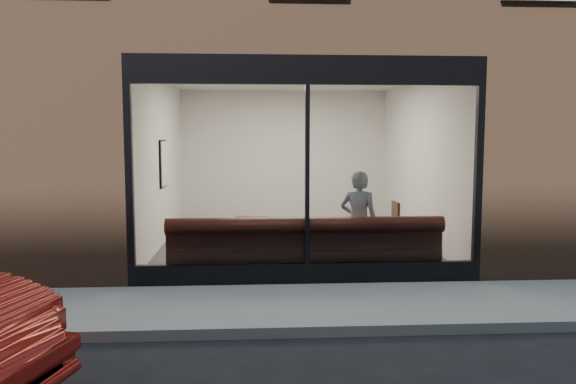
{
  "coord_description": "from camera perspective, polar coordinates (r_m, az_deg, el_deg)",
  "views": [
    {
      "loc": [
        -0.75,
        -5.74,
        2.11
      ],
      "look_at": [
        -0.25,
        2.4,
        1.28
      ],
      "focal_mm": 35.0,
      "sensor_mm": 36.0,
      "label": 1
    }
  ],
  "objects": [
    {
      "name": "cafe_floor",
      "position": [
        10.96,
        0.45,
        -5.19
      ],
      "size": [
        6.0,
        6.0,
        0.0
      ],
      "primitive_type": "plane",
      "color": "#2D2D30",
      "rests_on": "ground"
    },
    {
      "name": "storefront_header",
      "position": [
        7.87,
        2.0,
        12.29
      ],
      "size": [
        5.0,
        0.1,
        0.4
      ],
      "primitive_type": "cube",
      "color": "black",
      "rests_on": "host_building_upper"
    },
    {
      "name": "cafe_wall_left",
      "position": [
        10.89,
        -12.75,
        2.97
      ],
      "size": [
        0.0,
        6.0,
        6.0
      ],
      "primitive_type": "plane",
      "rotation": [
        1.57,
        0.0,
        1.57
      ],
      "color": "silver",
      "rests_on": "ground"
    },
    {
      "name": "storefront_kick",
      "position": [
        8.06,
        1.93,
        -8.27
      ],
      "size": [
        5.0,
        0.1,
        0.3
      ],
      "primitive_type": "cube",
      "color": "black",
      "rests_on": "ground"
    },
    {
      "name": "wall_poster",
      "position": [
        10.94,
        -12.49,
        2.83
      ],
      "size": [
        0.02,
        0.63,
        0.84
      ],
      "primitive_type": "cube",
      "color": "white",
      "rests_on": "cafe_wall_left"
    },
    {
      "name": "cafe_table_right",
      "position": [
        8.98,
        6.53,
        -3.01
      ],
      "size": [
        0.72,
        0.72,
        0.04
      ],
      "primitive_type": "cube",
      "rotation": [
        0.0,
        0.0,
        -0.19
      ],
      "color": "#322013",
      "rests_on": "cafe_floor"
    },
    {
      "name": "host_building_pier_left",
      "position": [
        14.07,
        -15.88,
        3.49
      ],
      "size": [
        2.5,
        12.0,
        3.2
      ],
      "primitive_type": "cube",
      "color": "brown",
      "rests_on": "ground"
    },
    {
      "name": "ground",
      "position": [
        6.16,
        3.8,
        -14.24
      ],
      "size": [
        120.0,
        120.0,
        0.0
      ],
      "primitive_type": "plane",
      "color": "black",
      "rests_on": "ground"
    },
    {
      "name": "host_building_backfill",
      "position": [
        16.76,
        -0.98,
        4.04
      ],
      "size": [
        5.0,
        6.0,
        3.2
      ],
      "primitive_type": "cube",
      "color": "brown",
      "rests_on": "ground"
    },
    {
      "name": "cafe_wall_back",
      "position": [
        13.76,
        -0.41,
        3.67
      ],
      "size": [
        5.0,
        0.0,
        5.0
      ],
      "primitive_type": "plane",
      "rotation": [
        1.57,
        0.0,
        0.0
      ],
      "color": "silver",
      "rests_on": "ground"
    },
    {
      "name": "storefront_glass",
      "position": [
        7.81,
        1.98,
        1.69
      ],
      "size": [
        4.8,
        0.0,
        4.8
      ],
      "primitive_type": "plane",
      "rotation": [
        1.57,
        0.0,
        0.0
      ],
      "color": "white",
      "rests_on": "storefront_kick"
    },
    {
      "name": "person",
      "position": [
        8.65,
        7.18,
        -3.03
      ],
      "size": [
        0.67,
        0.55,
        1.58
      ],
      "primitive_type": "imported",
      "rotation": [
        0.0,
        0.0,
        2.8
      ],
      "color": "#97AFC7",
      "rests_on": "cafe_floor"
    },
    {
      "name": "host_building_pier_right",
      "position": [
        14.46,
        14.62,
        3.58
      ],
      "size": [
        2.5,
        12.0,
        3.2
      ],
      "primitive_type": "cube",
      "color": "brown",
      "rests_on": "ground"
    },
    {
      "name": "cafe_chair_right",
      "position": [
        10.05,
        9.77,
        -5.01
      ],
      "size": [
        0.43,
        0.43,
        0.04
      ],
      "primitive_type": "cube",
      "rotation": [
        0.0,
        0.0,
        3.15
      ],
      "color": "#322013",
      "rests_on": "cafe_floor"
    },
    {
      "name": "cafe_ceiling",
      "position": [
        10.82,
        0.46,
        11.53
      ],
      "size": [
        6.0,
        6.0,
        0.0
      ],
      "primitive_type": "plane",
      "rotation": [
        3.14,
        0.0,
        0.0
      ],
      "color": "white",
      "rests_on": "host_building_upper"
    },
    {
      "name": "storefront_mullion",
      "position": [
        7.84,
        1.96,
        1.71
      ],
      "size": [
        0.06,
        0.1,
        2.5
      ],
      "primitive_type": "cube",
      "color": "black",
      "rests_on": "storefront_kick"
    },
    {
      "name": "cafe_wall_right",
      "position": [
        11.23,
        13.26,
        3.04
      ],
      "size": [
        0.0,
        6.0,
        6.0
      ],
      "primitive_type": "plane",
      "rotation": [
        1.57,
        0.0,
        -1.57
      ],
      "color": "silver",
      "rests_on": "ground"
    },
    {
      "name": "banquette",
      "position": [
        8.43,
        1.67,
        -7.11
      ],
      "size": [
        4.0,
        0.55,
        0.45
      ],
      "primitive_type": "cube",
      "color": "#3A1515",
      "rests_on": "cafe_floor"
    },
    {
      "name": "sidewalk_near",
      "position": [
        7.1,
        2.75,
        -11.44
      ],
      "size": [
        40.0,
        2.0,
        0.01
      ],
      "primitive_type": "cube",
      "color": "gray",
      "rests_on": "ground"
    },
    {
      "name": "kerb_near",
      "position": [
        6.09,
        3.86,
        -13.87
      ],
      "size": [
        40.0,
        0.1,
        0.12
      ],
      "primitive_type": "cube",
      "color": "gray",
      "rests_on": "ground"
    },
    {
      "name": "cafe_table_left",
      "position": [
        9.14,
        -3.88,
        -2.83
      ],
      "size": [
        0.72,
        0.72,
        0.04
      ],
      "primitive_type": "cube",
      "rotation": [
        0.0,
        0.0,
        -0.27
      ],
      "color": "#322013",
      "rests_on": "cafe_floor"
    }
  ]
}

